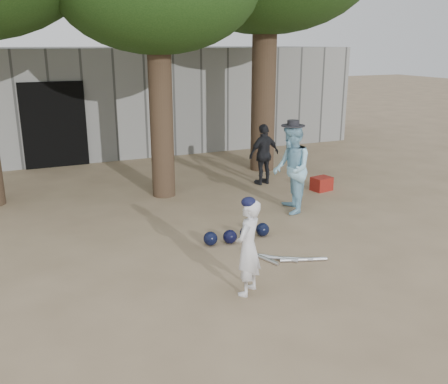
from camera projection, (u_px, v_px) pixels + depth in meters
name	position (u px, v px, depth m)	size (l,w,h in m)	color
ground	(213.00, 283.00, 6.80)	(70.00, 70.00, 0.00)	#937C5E
boy_player	(248.00, 248.00, 6.36)	(0.47, 0.31, 1.28)	silver
spectator_blue	(291.00, 169.00, 9.41)	(0.83, 0.65, 1.71)	#9CD6F1
spectator_dark	(264.00, 154.00, 11.36)	(0.82, 0.34, 1.39)	black
red_bag	(322.00, 184.00, 11.01)	(0.42, 0.32, 0.30)	#9D2914
back_building	(85.00, 98.00, 15.42)	(16.00, 5.24, 3.00)	gray
helmet_row	(238.00, 234.00, 8.21)	(1.19, 0.30, 0.23)	black
bat_pile	(282.00, 258.00, 7.52)	(1.03, 0.85, 0.06)	silver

